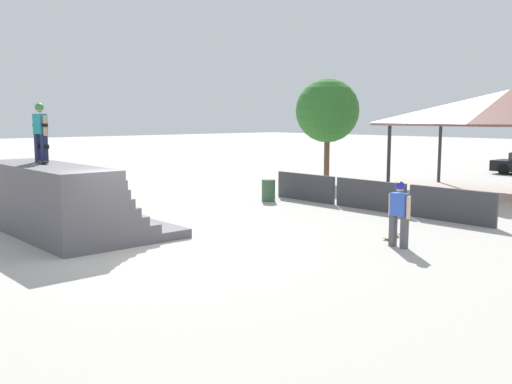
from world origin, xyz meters
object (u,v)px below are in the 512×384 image
(skateboard_on_ground, at_px, (392,236))
(trash_bin, at_px, (268,190))
(skater_on_deck, at_px, (40,128))
(bystander_walking, at_px, (399,209))
(skateboard_on_deck, at_px, (43,162))
(tree_beside_pavilion, at_px, (327,111))

(skateboard_on_ground, relative_size, trash_bin, 0.92)
(skater_on_deck, xyz_separation_m, bystander_walking, (8.24, 5.72, -1.95))
(skateboard_on_deck, bearing_deg, tree_beside_pavilion, 114.83)
(bystander_walking, relative_size, trash_bin, 1.96)
(skateboard_on_deck, xyz_separation_m, skateboard_on_ground, (6.96, 6.70, -1.96))
(trash_bin, bearing_deg, tree_beside_pavilion, 114.16)
(skateboard_on_deck, height_order, bystander_walking, skateboard_on_deck)
(bystander_walking, distance_m, tree_beside_pavilion, 15.14)
(trash_bin, bearing_deg, bystander_walking, -20.44)
(skater_on_deck, relative_size, trash_bin, 1.99)
(bystander_walking, distance_m, skateboard_on_ground, 1.43)
(tree_beside_pavilion, bearing_deg, skateboard_on_deck, -77.85)
(trash_bin, bearing_deg, skateboard_on_deck, -88.16)
(skateboard_on_deck, bearing_deg, skater_on_deck, 174.40)
(skater_on_deck, bearing_deg, bystander_walking, 27.72)
(skater_on_deck, xyz_separation_m, tree_beside_pavilion, (-2.88, 15.66, 0.64))
(skateboard_on_deck, xyz_separation_m, bystander_walking, (7.71, 5.90, -1.03))
(skateboard_on_deck, distance_m, trash_bin, 9.02)
(skater_on_deck, height_order, skateboard_on_ground, skater_on_deck)
(skater_on_deck, distance_m, skateboard_on_deck, 1.07)
(tree_beside_pavilion, bearing_deg, skateboard_on_ground, -41.39)
(skateboard_on_deck, height_order, trash_bin, skateboard_on_deck)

